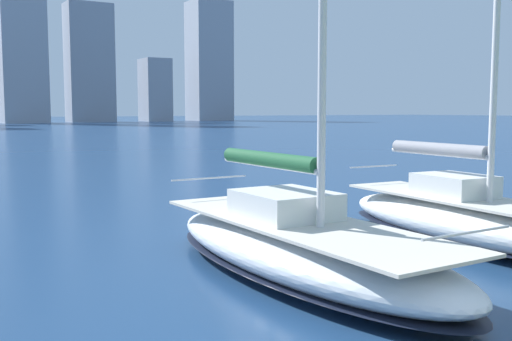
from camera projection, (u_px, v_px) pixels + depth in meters
sailboat_grey at (467, 217)px, 14.89m from camera, size 2.80×8.45×12.83m
sailboat_forest at (299, 244)px, 12.10m from camera, size 2.98×8.94×10.60m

